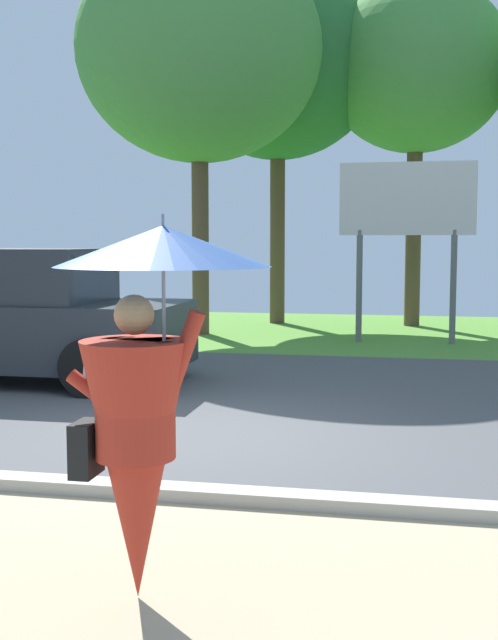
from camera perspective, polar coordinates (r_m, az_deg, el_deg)
The scene contains 7 objects.
ground_plane at distance 11.18m, azimuth 0.36°, elevation -4.88°, with size 40.00×22.00×0.20m.
monk_pedestrian at distance 4.43m, azimuth -7.46°, elevation -5.05°, with size 1.16×1.16×2.13m.
pickup_truck at distance 12.03m, azimuth -16.79°, elevation 0.05°, with size 5.20×2.28×1.88m.
roadside_billboard at distance 15.96m, azimuth 11.13°, elevation 7.53°, with size 2.60×0.12×3.50m.
tree_left_far at distance 19.95m, azimuth 2.07°, elevation 17.50°, with size 4.83×4.83×8.31m.
tree_center_back at distance 17.67m, azimuth -3.54°, elevation 18.52°, with size 5.12×5.12×8.28m.
tree_right_mid at distance 19.65m, azimuth 11.78°, elevation 17.01°, with size 4.24×4.24×7.87m.
Camera 1 is at (2.11, -7.84, 1.99)m, focal length 45.19 mm.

